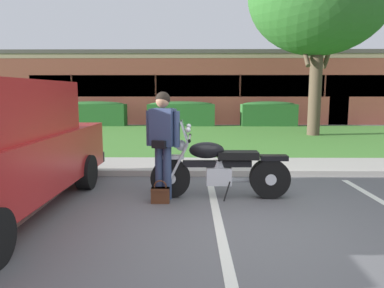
# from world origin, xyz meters

# --- Properties ---
(ground_plane) EXTENTS (140.00, 140.00, 0.00)m
(ground_plane) POSITION_xyz_m (0.00, 0.00, 0.00)
(ground_plane) COLOR #565659
(curb_strip) EXTENTS (60.00, 0.20, 0.12)m
(curb_strip) POSITION_xyz_m (0.00, 2.77, 0.06)
(curb_strip) COLOR #ADA89E
(curb_strip) RESTS_ON ground
(concrete_walk) EXTENTS (60.00, 1.50, 0.08)m
(concrete_walk) POSITION_xyz_m (0.00, 3.62, 0.04)
(concrete_walk) COLOR #ADA89E
(concrete_walk) RESTS_ON ground
(grass_lawn) EXTENTS (60.00, 8.84, 0.06)m
(grass_lawn) POSITION_xyz_m (0.00, 8.79, 0.03)
(grass_lawn) COLOR #478433
(grass_lawn) RESTS_ON ground
(stall_stripe_0) EXTENTS (0.19, 4.40, 0.01)m
(stall_stripe_0) POSITION_xyz_m (-2.89, 0.20, 0.00)
(stall_stripe_0) COLOR silver
(stall_stripe_0) RESTS_ON ground
(stall_stripe_1) EXTENTS (0.19, 4.40, 0.01)m
(stall_stripe_1) POSITION_xyz_m (-0.27, 0.20, 0.00)
(stall_stripe_1) COLOR silver
(stall_stripe_1) RESTS_ON ground
(motorcycle) EXTENTS (2.24, 0.82, 1.26)m
(motorcycle) POSITION_xyz_m (-0.09, 1.22, 0.49)
(motorcycle) COLOR black
(motorcycle) RESTS_ON ground
(rider_person) EXTENTS (0.54, 0.38, 1.70)m
(rider_person) POSITION_xyz_m (-1.08, 1.16, 0.99)
(rider_person) COLOR black
(rider_person) RESTS_ON ground
(handbag) EXTENTS (0.28, 0.13, 0.36)m
(handbag) POSITION_xyz_m (-1.11, 0.92, 0.14)
(handbag) COLOR #562D19
(handbag) RESTS_ON ground
(hedge_left) EXTENTS (3.08, 0.90, 1.24)m
(hedge_left) POSITION_xyz_m (-5.57, 13.21, 0.65)
(hedge_left) COLOR #286028
(hedge_left) RESTS_ON ground
(hedge_center_left) EXTENTS (3.25, 0.90, 1.24)m
(hedge_center_left) POSITION_xyz_m (-1.30, 13.21, 0.65)
(hedge_center_left) COLOR #286028
(hedge_center_left) RESTS_ON ground
(hedge_center_right) EXTENTS (2.67, 0.90, 1.24)m
(hedge_center_right) POSITION_xyz_m (2.97, 13.21, 0.65)
(hedge_center_right) COLOR #286028
(hedge_center_right) RESTS_ON ground
(brick_building) EXTENTS (25.82, 9.07, 3.83)m
(brick_building) POSITION_xyz_m (1.69, 18.78, 1.92)
(brick_building) COLOR brown
(brick_building) RESTS_ON ground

